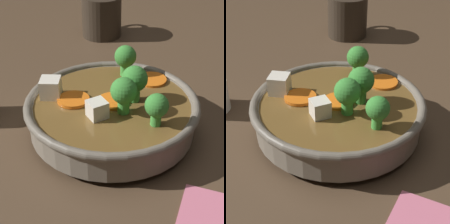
{
  "view_description": "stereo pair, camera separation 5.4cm",
  "coord_description": "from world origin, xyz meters",
  "views": [
    {
      "loc": [
        -0.44,
        -0.11,
        0.34
      ],
      "look_at": [
        0.0,
        0.0,
        0.03
      ],
      "focal_mm": 60.0,
      "sensor_mm": 36.0,
      "label": 1
    },
    {
      "loc": [
        -0.42,
        -0.16,
        0.34
      ],
      "look_at": [
        0.0,
        0.0,
        0.03
      ],
      "focal_mm": 60.0,
      "sensor_mm": 36.0,
      "label": 2
    }
  ],
  "objects": [
    {
      "name": "stirfry_bowl",
      "position": [
        0.0,
        -0.0,
        0.04
      ],
      "size": [
        0.25,
        0.25,
        0.11
      ],
      "color": "slate",
      "rests_on": "ground_plane"
    },
    {
      "name": "ground_plane",
      "position": [
        0.0,
        0.0,
        0.0
      ],
      "size": [
        3.0,
        3.0,
        0.0
      ],
      "primitive_type": "plane",
      "color": "#4C3826"
    },
    {
      "name": "dark_mug",
      "position": [
        0.36,
        0.12,
        0.05
      ],
      "size": [
        0.12,
        0.09,
        0.09
      ],
      "color": "#33281E",
      "rests_on": "ground_plane"
    }
  ]
}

